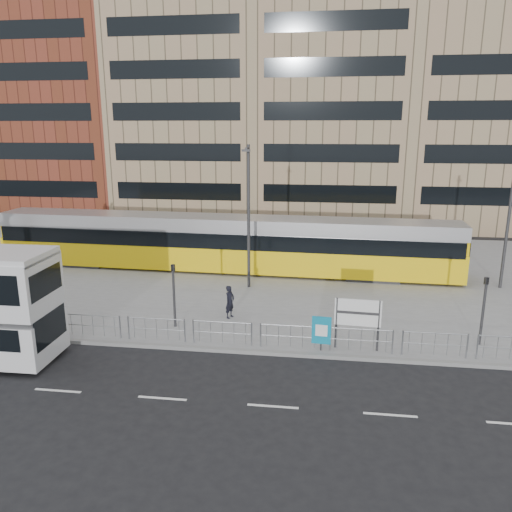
# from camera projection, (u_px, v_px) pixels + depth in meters

# --- Properties ---
(ground) EXTENTS (120.00, 120.00, 0.00)m
(ground) POSITION_uv_depth(u_px,v_px,m) (236.00, 353.00, 21.50)
(ground) COLOR black
(ground) RESTS_ON ground
(plaza) EXTENTS (64.00, 24.00, 0.15)m
(plaza) POSITION_uv_depth(u_px,v_px,m) (267.00, 273.00, 33.00)
(plaza) COLOR gray
(plaza) RESTS_ON ground
(kerb) EXTENTS (64.00, 0.25, 0.17)m
(kerb) POSITION_uv_depth(u_px,v_px,m) (236.00, 351.00, 21.53)
(kerb) COLOR gray
(kerb) RESTS_ON ground
(building_row) EXTENTS (70.40, 18.40, 31.20)m
(building_row) POSITION_uv_depth(u_px,v_px,m) (307.00, 92.00, 50.93)
(building_row) COLOR maroon
(building_row) RESTS_ON ground
(pedestrian_barrier) EXTENTS (32.07, 0.07, 1.10)m
(pedestrian_barrier) POSITION_uv_depth(u_px,v_px,m) (284.00, 330.00, 21.48)
(pedestrian_barrier) COLOR #95979D
(pedestrian_barrier) RESTS_ON plaza
(road_markings) EXTENTS (62.00, 0.12, 0.01)m
(road_markings) POSITION_uv_depth(u_px,v_px,m) (245.00, 404.00, 17.54)
(road_markings) COLOR white
(road_markings) RESTS_ON ground
(tram) EXTENTS (30.71, 4.07, 3.61)m
(tram) POSITION_uv_depth(u_px,v_px,m) (222.00, 243.00, 33.14)
(tram) COLOR yellow
(tram) RESTS_ON plaza
(station_sign) EXTENTS (1.97, 0.21, 2.26)m
(station_sign) POSITION_uv_depth(u_px,v_px,m) (358.00, 315.00, 21.18)
(station_sign) COLOR #2D2D30
(station_sign) RESTS_ON plaza
(ad_panel) EXTENTS (0.82, 0.13, 1.54)m
(ad_panel) POSITION_uv_depth(u_px,v_px,m) (321.00, 331.00, 21.22)
(ad_panel) COLOR #2D2D30
(ad_panel) RESTS_ON plaza
(pedestrian) EXTENTS (0.62, 0.72, 1.66)m
(pedestrian) POSITION_uv_depth(u_px,v_px,m) (230.00, 302.00, 24.92)
(pedestrian) COLOR black
(pedestrian) RESTS_ON plaza
(traffic_light_west) EXTENTS (0.21, 0.23, 3.10)m
(traffic_light_west) POSITION_uv_depth(u_px,v_px,m) (174.00, 287.00, 23.52)
(traffic_light_west) COLOR #2D2D30
(traffic_light_west) RESTS_ON plaza
(traffic_light_east) EXTENTS (0.22, 0.24, 3.10)m
(traffic_light_east) POSITION_uv_depth(u_px,v_px,m) (484.00, 302.00, 21.54)
(traffic_light_east) COLOR #2D2D30
(traffic_light_east) RESTS_ON plaza
(lamp_post_west) EXTENTS (0.45, 1.04, 8.37)m
(lamp_post_west) POSITION_uv_depth(u_px,v_px,m) (248.00, 212.00, 28.78)
(lamp_post_west) COLOR #2D2D30
(lamp_post_west) RESTS_ON plaza
(lamp_post_east) EXTENTS (0.45, 1.04, 7.46)m
(lamp_post_east) POSITION_uv_depth(u_px,v_px,m) (509.00, 220.00, 28.70)
(lamp_post_east) COLOR #2D2D30
(lamp_post_east) RESTS_ON plaza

